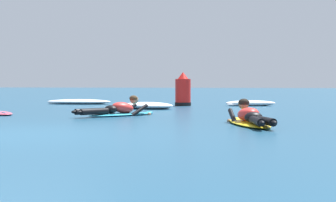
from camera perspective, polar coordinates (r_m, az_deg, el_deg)
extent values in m
plane|color=navy|center=(18.64, -1.11, -0.60)|extent=(120.00, 120.00, 0.00)
ellipsoid|color=yellow|center=(10.94, 8.15, -2.22)|extent=(1.21, 2.43, 0.07)
ellipsoid|color=yellow|center=(12.04, 6.91, -1.79)|extent=(0.26, 0.25, 0.06)
ellipsoid|color=red|center=(10.98, 8.09, -1.34)|extent=(0.58, 0.79, 0.35)
ellipsoid|color=black|center=(10.59, 8.60, -1.63)|extent=(0.40, 0.36, 0.20)
cylinder|color=black|center=(10.03, 8.92, -2.00)|extent=(0.32, 0.83, 0.14)
ellipsoid|color=black|center=(9.63, 9.38, -2.17)|extent=(0.16, 0.24, 0.08)
cylinder|color=black|center=(10.07, 9.80, -1.99)|extent=(0.41, 0.82, 0.14)
ellipsoid|color=black|center=(9.68, 10.57, -2.15)|extent=(0.16, 0.24, 0.08)
cylinder|color=black|center=(11.32, 6.55, -1.65)|extent=(0.25, 0.60, 0.34)
sphere|color=#8C6647|center=(11.70, 6.17, -2.02)|extent=(0.09, 0.09, 0.09)
cylinder|color=black|center=(11.39, 8.74, -1.63)|extent=(0.25, 0.60, 0.34)
sphere|color=#8C6647|center=(11.76, 8.31, -2.01)|extent=(0.09, 0.09, 0.09)
sphere|color=#8C6647|center=(11.37, 7.62, -0.31)|extent=(0.21, 0.21, 0.21)
ellipsoid|color=black|center=(11.35, 7.64, -0.16)|extent=(0.27, 0.25, 0.16)
ellipsoid|color=#2DB2D1|center=(13.78, -4.75, -1.36)|extent=(1.53, 1.92, 0.07)
ellipsoid|color=#2DB2D1|center=(14.40, -1.91, -1.17)|extent=(0.27, 0.27, 0.06)
ellipsoid|color=red|center=(13.80, -4.59, -0.66)|extent=(0.69, 0.75, 0.34)
ellipsoid|color=black|center=(13.56, -5.79, -0.84)|extent=(0.44, 0.42, 0.20)
cylinder|color=black|center=(13.29, -7.85, -1.03)|extent=(0.60, 0.72, 0.14)
ellipsoid|color=black|center=(13.07, -9.31, -1.09)|extent=(0.21, 0.24, 0.08)
cylinder|color=black|center=(13.16, -7.43, -1.06)|extent=(0.53, 0.76, 0.14)
ellipsoid|color=black|center=(12.90, -8.78, -1.13)|extent=(0.21, 0.24, 0.08)
cylinder|color=black|center=(14.20, -4.08, -0.91)|extent=(0.39, 0.52, 0.33)
sphere|color=tan|center=(14.45, -2.97, -1.26)|extent=(0.09, 0.09, 0.09)
cylinder|color=black|center=(13.86, -2.96, -0.98)|extent=(0.39, 0.52, 0.33)
sphere|color=tan|center=(14.10, -1.90, -1.34)|extent=(0.09, 0.09, 0.09)
sphere|color=tan|center=(14.04, -3.43, 0.13)|extent=(0.21, 0.21, 0.21)
ellipsoid|color=#47331E|center=(14.03, -3.49, 0.25)|extent=(0.29, 0.29, 0.16)
ellipsoid|color=white|center=(19.58, 8.31, -0.22)|extent=(1.79, 0.83, 0.19)
ellipsoid|color=white|center=(19.72, 9.52, -0.29)|extent=(0.62, 0.27, 0.13)
ellipsoid|color=white|center=(19.46, 6.83, -0.35)|extent=(0.67, 0.52, 0.11)
ellipsoid|color=white|center=(17.33, -2.06, -0.45)|extent=(1.93, 1.56, 0.21)
ellipsoid|color=white|center=(17.25, -0.60, -0.56)|extent=(0.81, 0.80, 0.14)
ellipsoid|color=white|center=(17.51, -3.64, -0.58)|extent=(0.81, 0.80, 0.11)
ellipsoid|color=white|center=(21.27, -8.96, -0.07)|extent=(2.47, 1.10, 0.18)
ellipsoid|color=white|center=(21.26, -7.31, -0.13)|extent=(0.93, 0.59, 0.13)
ellipsoid|color=white|center=(21.38, -10.89, -0.18)|extent=(0.87, 0.45, 0.10)
cylinder|color=red|center=(19.52, 1.52, 0.87)|extent=(0.53, 0.53, 0.93)
cone|color=red|center=(19.51, 1.52, 2.59)|extent=(0.37, 0.37, 0.24)
cylinder|color=black|center=(19.53, 1.52, -0.31)|extent=(0.56, 0.56, 0.12)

